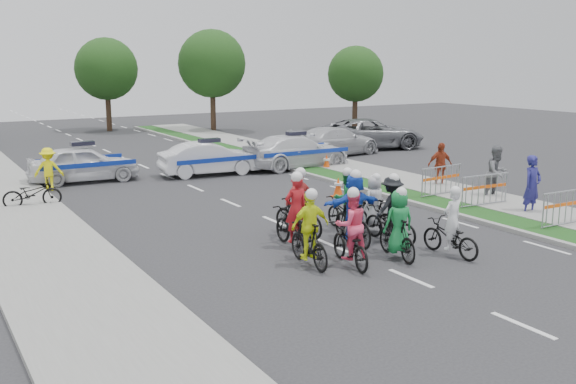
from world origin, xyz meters
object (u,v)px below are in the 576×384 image
rider_3 (309,236)px  barrier_2 (441,182)px  rider_7 (374,209)px  rider_8 (345,207)px  police_car_2 (296,151)px  spectator_2 (440,165)px  rider_4 (391,215)px  barrier_0 (566,209)px  cone_1 (327,162)px  civilian_suv (370,134)px  cone_0 (338,187)px  spectator_0 (532,185)px  spectator_1 (497,173)px  parked_bike (32,193)px  tree_4 (106,69)px  rider_5 (353,213)px  rider_6 (295,223)px  police_car_1 (210,159)px  rider_9 (299,210)px  marshal_hiviz (49,169)px  rider_2 (350,237)px  rider_0 (451,233)px  civilian_sedan (335,141)px  rider_1 (398,231)px  tree_1 (212,64)px  tree_2 (356,74)px

rider_3 → barrier_2: size_ratio=0.93×
rider_7 → rider_8: 0.80m
police_car_2 → spectator_2: bearing=-163.4°
rider_3 → rider_4: rider_3 is taller
barrier_0 → cone_1: (-0.07, 11.91, -0.22)m
civilian_suv → cone_0: bearing=151.8°
spectator_0 → spectator_1: 2.38m
parked_bike → tree_4: tree_4 is taller
rider_5 → rider_6: rider_6 is taller
rider_5 → spectator_0: 6.72m
police_car_1 → cone_1: 5.17m
spectator_0 → rider_9: bearing=165.8°
spectator_0 → tree_4: size_ratio=0.30×
marshal_hiviz → police_car_2: bearing=-164.7°
rider_2 → rider_7: (2.36, 2.09, -0.04)m
rider_3 → rider_6: bearing=-104.2°
rider_0 → marshal_hiviz: 15.19m
civilian_sedan → rider_9: bearing=132.2°
cone_0 → rider_3: bearing=-130.4°
barrier_2 → rider_5: bearing=-153.2°
civilian_suv → rider_1: bearing=158.6°
rider_4 → barrier_2: bearing=-152.3°
police_car_2 → cone_1: 1.51m
rider_6 → spectator_2: size_ratio=1.18×
rider_6 → marshal_hiviz: 11.73m
rider_0 → rider_2: 2.65m
rider_8 → rider_6: bearing=22.6°
rider_0 → civilian_suv: 19.79m
spectator_2 → spectator_0: bearing=-83.8°
barrier_0 → tree_4: (-3.70, 32.99, 3.63)m
rider_1 → barrier_0: 6.00m
rider_1 → tree_1: 30.13m
rider_6 → rider_8: rider_6 is taller
rider_1 → spectator_0: 6.70m
barrier_0 → barrier_2: same height
rider_8 → civilian_sedan: 14.86m
spectator_1 → rider_6: bearing=-171.4°
rider_9 → spectator_0: bearing=156.2°
tree_2 → cone_1: bearing=-131.0°
cone_1 → tree_4: 21.74m
rider_3 → tree_2: (19.43, 24.09, 3.12)m
police_car_1 → tree_4: (1.31, 19.60, 3.50)m
police_car_1 → spectator_0: (5.57, -11.76, 0.24)m
rider_7 → tree_4: size_ratio=0.27×
rider_5 → spectator_2: bearing=-141.1°
police_car_1 → barrier_2: size_ratio=2.09×
tree_1 → spectator_2: bearing=-92.5°
cone_0 → barrier_0: bearing=-66.8°
rider_4 → rider_7: rider_4 is taller
police_car_1 → tree_2: size_ratio=0.73×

